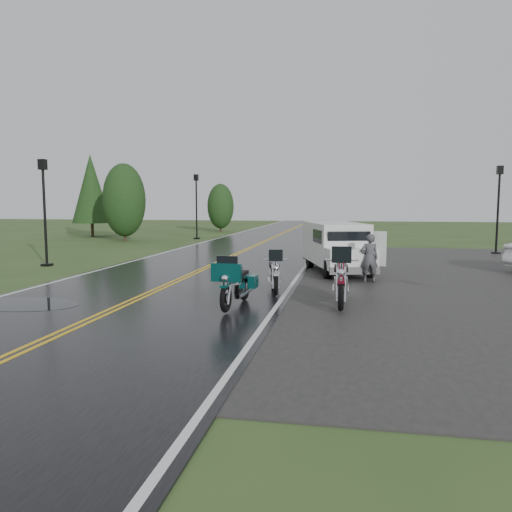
{
  "coord_description": "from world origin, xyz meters",
  "views": [
    {
      "loc": [
        5.53,
        -12.58,
        2.58
      ],
      "look_at": [
        2.8,
        2.0,
        1.0
      ],
      "focal_mm": 35.0,
      "sensor_mm": 36.0,
      "label": 1
    }
  ],
  "objects_px": {
    "person_at_van": "(369,259)",
    "lamp_post_far_right": "(498,210)",
    "motorcycle_teal": "(226,287)",
    "lamp_post_near_left": "(45,213)",
    "lamp_post_far_left": "(196,207)",
    "van_white": "(327,252)",
    "motorcycle_silver": "(276,275)",
    "motorcycle_red": "(341,282)"
  },
  "relations": [
    {
      "from": "lamp_post_near_left",
      "to": "lamp_post_far_right",
      "type": "distance_m",
      "value": 21.34
    },
    {
      "from": "motorcycle_silver",
      "to": "van_white",
      "type": "bearing_deg",
      "value": 60.32
    },
    {
      "from": "motorcycle_red",
      "to": "motorcycle_silver",
      "type": "distance_m",
      "value": 2.45
    },
    {
      "from": "motorcycle_silver",
      "to": "person_at_van",
      "type": "xyz_separation_m",
      "value": [
        2.6,
        3.1,
        0.16
      ]
    },
    {
      "from": "lamp_post_near_left",
      "to": "lamp_post_far_left",
      "type": "xyz_separation_m",
      "value": [
        1.43,
        15.96,
        0.14
      ]
    },
    {
      "from": "van_white",
      "to": "lamp_post_near_left",
      "type": "relative_size",
      "value": 1.09
    },
    {
      "from": "motorcycle_red",
      "to": "person_at_van",
      "type": "xyz_separation_m",
      "value": [
        0.82,
        4.78,
        0.04
      ]
    },
    {
      "from": "motorcycle_red",
      "to": "lamp_post_far_right",
      "type": "relative_size",
      "value": 0.56
    },
    {
      "from": "motorcycle_red",
      "to": "lamp_post_near_left",
      "type": "bearing_deg",
      "value": 149.41
    },
    {
      "from": "motorcycle_red",
      "to": "person_at_van",
      "type": "distance_m",
      "value": 4.85
    },
    {
      "from": "motorcycle_red",
      "to": "person_at_van",
      "type": "bearing_deg",
      "value": 79.11
    },
    {
      "from": "van_white",
      "to": "person_at_van",
      "type": "height_order",
      "value": "van_white"
    },
    {
      "from": "motorcycle_silver",
      "to": "person_at_van",
      "type": "relative_size",
      "value": 1.34
    },
    {
      "from": "motorcycle_silver",
      "to": "lamp_post_near_left",
      "type": "relative_size",
      "value": 0.48
    },
    {
      "from": "lamp_post_far_left",
      "to": "motorcycle_silver",
      "type": "bearing_deg",
      "value": -67.26
    },
    {
      "from": "motorcycle_red",
      "to": "lamp_post_far_right",
      "type": "distance_m",
      "value": 17.16
    },
    {
      "from": "motorcycle_teal",
      "to": "person_at_van",
      "type": "relative_size",
      "value": 1.42
    },
    {
      "from": "person_at_van",
      "to": "lamp_post_far_right",
      "type": "distance_m",
      "value": 12.59
    },
    {
      "from": "van_white",
      "to": "lamp_post_near_left",
      "type": "xyz_separation_m",
      "value": [
        -11.49,
        1.49,
        1.25
      ]
    },
    {
      "from": "motorcycle_teal",
      "to": "motorcycle_silver",
      "type": "relative_size",
      "value": 1.06
    },
    {
      "from": "motorcycle_teal",
      "to": "motorcycle_red",
      "type": "bearing_deg",
      "value": 17.1
    },
    {
      "from": "lamp_post_near_left",
      "to": "lamp_post_far_left",
      "type": "height_order",
      "value": "lamp_post_far_left"
    },
    {
      "from": "motorcycle_teal",
      "to": "van_white",
      "type": "bearing_deg",
      "value": 74.3
    },
    {
      "from": "motorcycle_silver",
      "to": "lamp_post_far_right",
      "type": "height_order",
      "value": "lamp_post_far_right"
    },
    {
      "from": "motorcycle_silver",
      "to": "lamp_post_near_left",
      "type": "distance_m",
      "value": 11.57
    },
    {
      "from": "lamp_post_far_right",
      "to": "person_at_van",
      "type": "bearing_deg",
      "value": -122.28
    },
    {
      "from": "person_at_van",
      "to": "van_white",
      "type": "bearing_deg",
      "value": -30.64
    },
    {
      "from": "motorcycle_teal",
      "to": "lamp_post_near_left",
      "type": "bearing_deg",
      "value": 145.18
    },
    {
      "from": "motorcycle_silver",
      "to": "van_white",
      "type": "xyz_separation_m",
      "value": [
        1.23,
        3.61,
        0.32
      ]
    },
    {
      "from": "motorcycle_red",
      "to": "lamp_post_far_right",
      "type": "bearing_deg",
      "value": 62.8
    },
    {
      "from": "motorcycle_red",
      "to": "motorcycle_silver",
      "type": "height_order",
      "value": "motorcycle_red"
    },
    {
      "from": "lamp_post_far_right",
      "to": "motorcycle_teal",
      "type": "bearing_deg",
      "value": -122.28
    },
    {
      "from": "motorcycle_teal",
      "to": "van_white",
      "type": "relative_size",
      "value": 0.46
    },
    {
      "from": "van_white",
      "to": "lamp_post_far_left",
      "type": "height_order",
      "value": "lamp_post_far_left"
    },
    {
      "from": "motorcycle_teal",
      "to": "lamp_post_near_left",
      "type": "height_order",
      "value": "lamp_post_near_left"
    },
    {
      "from": "motorcycle_teal",
      "to": "motorcycle_silver",
      "type": "xyz_separation_m",
      "value": [
        0.82,
        2.32,
        -0.04
      ]
    },
    {
      "from": "motorcycle_red",
      "to": "motorcycle_teal",
      "type": "xyz_separation_m",
      "value": [
        -2.6,
        -0.64,
        -0.09
      ]
    },
    {
      "from": "motorcycle_teal",
      "to": "person_at_van",
      "type": "distance_m",
      "value": 6.41
    },
    {
      "from": "person_at_van",
      "to": "lamp_post_far_left",
      "type": "relative_size",
      "value": 0.34
    },
    {
      "from": "van_white",
      "to": "lamp_post_far_right",
      "type": "xyz_separation_m",
      "value": [
        8.05,
        10.06,
        1.3
      ]
    },
    {
      "from": "motorcycle_silver",
      "to": "van_white",
      "type": "height_order",
      "value": "van_white"
    },
    {
      "from": "motorcycle_silver",
      "to": "van_white",
      "type": "distance_m",
      "value": 3.83
    }
  ]
}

